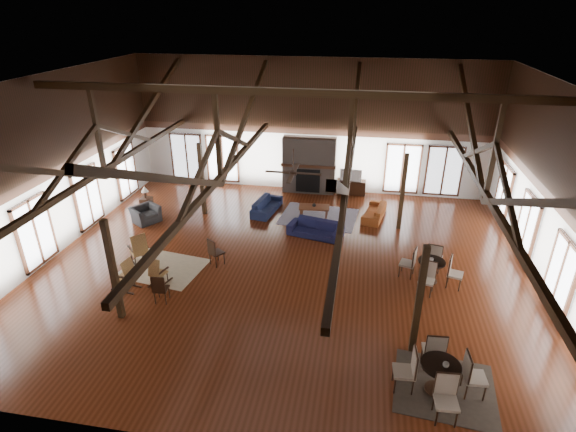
% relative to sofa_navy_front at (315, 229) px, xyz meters
% --- Properties ---
extents(floor, '(16.00, 16.00, 0.00)m').
position_rel_sofa_navy_front_xyz_m(floor, '(-0.84, -2.29, -0.30)').
color(floor, '#572412').
rests_on(floor, ground).
extents(ceiling, '(16.00, 14.00, 0.02)m').
position_rel_sofa_navy_front_xyz_m(ceiling, '(-0.84, -2.29, 5.70)').
color(ceiling, black).
rests_on(ceiling, wall_back).
extents(wall_back, '(16.00, 0.02, 6.00)m').
position_rel_sofa_navy_front_xyz_m(wall_back, '(-0.84, 4.71, 2.70)').
color(wall_back, silver).
rests_on(wall_back, floor).
extents(wall_front, '(16.00, 0.02, 6.00)m').
position_rel_sofa_navy_front_xyz_m(wall_front, '(-0.84, -9.29, 2.70)').
color(wall_front, silver).
rests_on(wall_front, floor).
extents(wall_left, '(0.02, 14.00, 6.00)m').
position_rel_sofa_navy_front_xyz_m(wall_left, '(-8.84, -2.29, 2.70)').
color(wall_left, silver).
rests_on(wall_left, floor).
extents(wall_right, '(0.02, 14.00, 6.00)m').
position_rel_sofa_navy_front_xyz_m(wall_right, '(7.16, -2.29, 2.70)').
color(wall_right, silver).
rests_on(wall_right, floor).
extents(roof_truss, '(15.60, 14.07, 3.14)m').
position_rel_sofa_navy_front_xyz_m(roof_truss, '(-0.84, -2.29, 3.73)').
color(roof_truss, black).
rests_on(roof_truss, wall_back).
extents(post_grid, '(8.16, 7.16, 3.05)m').
position_rel_sofa_navy_front_xyz_m(post_grid, '(-0.84, -2.29, 1.22)').
color(post_grid, black).
rests_on(post_grid, floor).
extents(fireplace, '(2.50, 0.69, 2.60)m').
position_rel_sofa_navy_front_xyz_m(fireplace, '(-0.84, 4.38, 0.99)').
color(fireplace, brown).
rests_on(fireplace, floor).
extents(ceiling_fan, '(1.60, 1.60, 0.75)m').
position_rel_sofa_navy_front_xyz_m(ceiling_fan, '(-0.34, -3.29, 3.43)').
color(ceiling_fan, black).
rests_on(ceiling_fan, roof_truss).
extents(sofa_navy_front, '(2.20, 1.25, 0.60)m').
position_rel_sofa_navy_front_xyz_m(sofa_navy_front, '(0.00, 0.00, 0.00)').
color(sofa_navy_front, '#15173B').
rests_on(sofa_navy_front, floor).
extents(sofa_navy_left, '(2.03, 1.06, 0.56)m').
position_rel_sofa_navy_front_xyz_m(sofa_navy_left, '(-2.29, 1.83, -0.02)').
color(sofa_navy_left, '#161D3D').
rests_on(sofa_navy_left, floor).
extents(sofa_orange, '(1.97, 1.08, 0.54)m').
position_rel_sofa_navy_front_xyz_m(sofa_orange, '(2.20, 2.02, -0.03)').
color(sofa_orange, '#9A491D').
rests_on(sofa_orange, floor).
extents(coffee_table, '(1.28, 0.70, 0.48)m').
position_rel_sofa_navy_front_xyz_m(coffee_table, '(-0.25, 1.65, 0.12)').
color(coffee_table, brown).
rests_on(coffee_table, floor).
extents(vase, '(0.18, 0.18, 0.17)m').
position_rel_sofa_navy_front_xyz_m(vase, '(-0.26, 1.64, 0.26)').
color(vase, '#B2B2B2').
rests_on(vase, coffee_table).
extents(armchair, '(1.30, 1.33, 0.66)m').
position_rel_sofa_navy_front_xyz_m(armchair, '(-6.91, 0.06, 0.03)').
color(armchair, '#272729').
rests_on(armchair, floor).
extents(side_table_lamp, '(0.43, 0.43, 1.10)m').
position_rel_sofa_navy_front_xyz_m(side_table_lamp, '(-7.37, 1.09, 0.12)').
color(side_table_lamp, black).
rests_on(side_table_lamp, floor).
extents(rocking_chair_a, '(0.96, 0.96, 1.15)m').
position_rel_sofa_navy_front_xyz_m(rocking_chair_a, '(-5.60, -3.06, 0.24)').
color(rocking_chair_a, '#9D6E3B').
rests_on(rocking_chair_a, floor).
extents(rocking_chair_b, '(0.58, 0.83, 0.97)m').
position_rel_sofa_navy_front_xyz_m(rocking_chair_b, '(-4.50, -4.12, 0.15)').
color(rocking_chair_b, '#9D6E3B').
rests_on(rocking_chair_b, floor).
extents(rocking_chair_c, '(0.89, 0.57, 1.07)m').
position_rel_sofa_navy_front_xyz_m(rocking_chair_c, '(-5.29, -4.52, 0.20)').
color(rocking_chair_c, '#9D6E3B').
rests_on(rocking_chair_c, floor).
extents(side_chair_a, '(0.58, 0.58, 0.99)m').
position_rel_sofa_navy_front_xyz_m(side_chair_a, '(-3.10, -2.69, 0.27)').
color(side_chair_a, black).
rests_on(side_chair_a, floor).
extents(side_chair_b, '(0.43, 0.43, 0.94)m').
position_rel_sofa_navy_front_xyz_m(side_chair_b, '(-3.99, -4.99, 0.25)').
color(side_chair_b, black).
rests_on(side_chair_b, floor).
extents(cafe_table_near, '(2.08, 2.08, 1.08)m').
position_rel_sofa_navy_front_xyz_m(cafe_table_near, '(3.62, -7.05, 0.24)').
color(cafe_table_near, black).
rests_on(cafe_table_near, floor).
extents(cafe_table_far, '(2.00, 2.00, 1.02)m').
position_rel_sofa_navy_front_xyz_m(cafe_table_far, '(3.94, -2.44, 0.21)').
color(cafe_table_far, black).
rests_on(cafe_table_far, floor).
extents(cup_near, '(0.18, 0.18, 0.11)m').
position_rel_sofa_navy_front_xyz_m(cup_near, '(3.71, -7.11, 0.53)').
color(cup_near, '#B2B2B2').
rests_on(cup_near, cafe_table_near).
extents(cup_far, '(0.16, 0.16, 0.11)m').
position_rel_sofa_navy_front_xyz_m(cup_far, '(3.91, -2.47, 0.49)').
color(cup_far, '#B2B2B2').
rests_on(cup_far, cafe_table_far).
extents(tv_console, '(1.30, 0.49, 0.65)m').
position_rel_sofa_navy_front_xyz_m(tv_console, '(1.14, 4.46, 0.02)').
color(tv_console, black).
rests_on(tv_console, floor).
extents(television, '(0.99, 0.23, 0.57)m').
position_rel_sofa_navy_front_xyz_m(television, '(1.10, 4.46, 0.63)').
color(television, '#B2B2B2').
rests_on(television, tv_console).
extents(rug_tan, '(2.81, 2.36, 0.01)m').
position_rel_sofa_navy_front_xyz_m(rug_tan, '(-4.75, -3.18, -0.30)').
color(rug_tan, tan).
rests_on(rug_tan, floor).
extents(rug_navy, '(3.26, 2.57, 0.01)m').
position_rel_sofa_navy_front_xyz_m(rug_navy, '(-0.05, 1.70, -0.30)').
color(rug_navy, '#1A1946').
rests_on(rug_navy, floor).
extents(rug_dark, '(2.44, 2.25, 0.01)m').
position_rel_sofa_navy_front_xyz_m(rug_dark, '(3.82, -6.95, -0.30)').
color(rug_dark, '#2A221C').
rests_on(rug_dark, floor).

